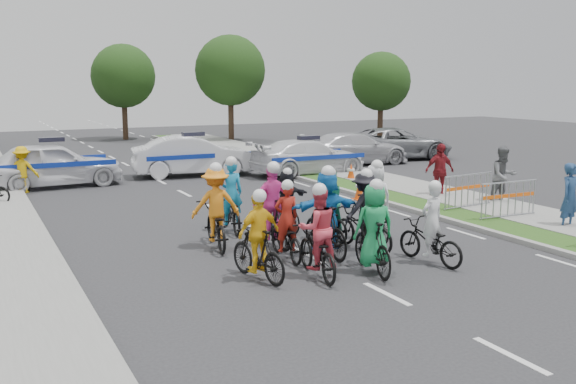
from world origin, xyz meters
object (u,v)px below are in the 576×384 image
rider_11 (286,204)px  police_car_0 (53,164)px  rider_3 (258,245)px  cone_1 (351,173)px  rider_9 (272,214)px  police_car_2 (308,157)px  cone_0 (360,189)px  police_car_1 (194,156)px  civilian_sedan (355,148)px  rider_6 (286,233)px  marshal_hiviz (23,170)px  rider_8 (328,212)px  tree_1 (230,71)px  rider_0 (430,236)px  spectator_0 (570,197)px  barrier_2 (468,192)px  civilian_suv (396,143)px  tree_2 (381,82)px  rider_2 (317,242)px  rider_5 (326,219)px  rider_12 (231,206)px  spectator_2 (440,171)px  rider_7 (374,209)px  rider_10 (216,215)px  rider_1 (373,237)px  spectator_1 (503,176)px  tree_4 (123,76)px  rider_4 (364,219)px  barrier_1 (508,201)px

rider_11 → police_car_0: 11.11m
rider_3 → cone_1: bearing=-141.7°
rider_9 → police_car_2: bearing=-125.1°
rider_9 → cone_0: bearing=-143.5°
police_car_1 → civilian_sedan: 7.95m
rider_3 → police_car_2: (7.85, 12.31, 0.03)m
police_car_1 → rider_6: bearing=179.4°
marshal_hiviz → civilian_sedan: bearing=-156.3°
rider_8 → cone_1: bearing=-125.3°
rider_6 → tree_1: (9.58, 27.02, 3.95)m
rider_9 → police_car_2: size_ratio=0.40×
rider_0 → spectator_0: bearing=-178.9°
police_car_1 → barrier_2: bearing=-145.6°
civilian_suv → tree_2: 11.04m
marshal_hiviz → barrier_2: (11.66, -9.44, -0.26)m
rider_6 → tree_2: (18.58, 23.02, 3.24)m
rider_0 → civilian_sedan: (7.62, 14.78, 0.15)m
rider_2 → police_car_2: 14.31m
rider_9 → rider_5: bearing=115.1°
rider_12 → cone_0: bearing=-148.4°
rider_12 → tree_2: size_ratio=0.35×
rider_3 → rider_0: bearing=160.1°
rider_0 → rider_2: rider_2 is taller
rider_11 → spectator_2: spectator_2 is taller
rider_8 → barrier_2: bearing=-167.7°
rider_7 → marshal_hiviz: bearing=-46.2°
rider_10 → tree_2: bearing=-123.1°
tree_1 → rider_3: bearing=-110.9°
cone_1 → police_car_1: bearing=139.7°
rider_1 → tree_2: tree_2 is taller
rider_12 → spectator_1: (9.01, -0.53, 0.28)m
cone_1 → tree_1: bearing=82.8°
rider_6 → civilian_suv: bearing=-128.2°
rider_10 → cone_1: (8.29, 7.17, -0.44)m
cone_1 → tree_4: size_ratio=0.11×
rider_7 → rider_8: bearing=-15.6°
spectator_1 → tree_2: (9.64, 20.51, 2.91)m
rider_2 → barrier_2: rider_2 is taller
rider_4 → rider_5: 1.04m
rider_10 → tree_2: tree_2 is taller
rider_12 → tree_2: 27.52m
rider_9 → rider_10: bearing=-22.6°
rider_11 → spectator_2: size_ratio=0.91×
rider_6 → police_car_2: rider_6 is taller
rider_8 → cone_0: rider_8 is taller
spectator_2 → cone_1: 4.47m
barrier_2 → rider_6: bearing=-162.7°
rider_6 → rider_7: rider_7 is taller
barrier_2 → barrier_1: bearing=-90.0°
rider_12 → civilian_sedan: rider_12 is taller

